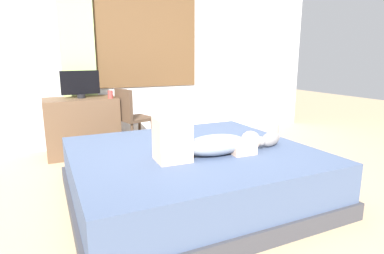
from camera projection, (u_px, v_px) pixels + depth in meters
The scene contains 10 objects.
ground_plane at pixel (199, 200), 2.83m from camera, with size 16.00×16.00×0.00m, color tan.
back_wall_with_window at pixel (128, 43), 4.58m from camera, with size 6.40×0.14×2.90m.
bed at pixel (191, 174), 2.85m from camera, with size 2.09×1.91×0.46m.
person_lying at pixel (205, 143), 2.57m from camera, with size 0.94×0.29×0.34m.
cat at pixel (269, 139), 2.86m from camera, with size 0.34×0.19×0.21m.
desk at pixel (82, 126), 4.14m from camera, with size 0.90×0.56×0.74m.
tv_monitor at pixel (80, 84), 4.03m from camera, with size 0.48×0.10×0.35m.
cup at pixel (110, 94), 4.03m from camera, with size 0.06×0.06×0.10m, color #B23D38.
chair_by_desk at pixel (131, 116), 4.13m from camera, with size 0.47×0.47×0.86m.
curtain_left at pixel (78, 59), 4.22m from camera, with size 0.44×0.06×2.45m, color #ADCC75.
Camera 1 is at (-1.18, -2.35, 1.25)m, focal length 29.59 mm.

